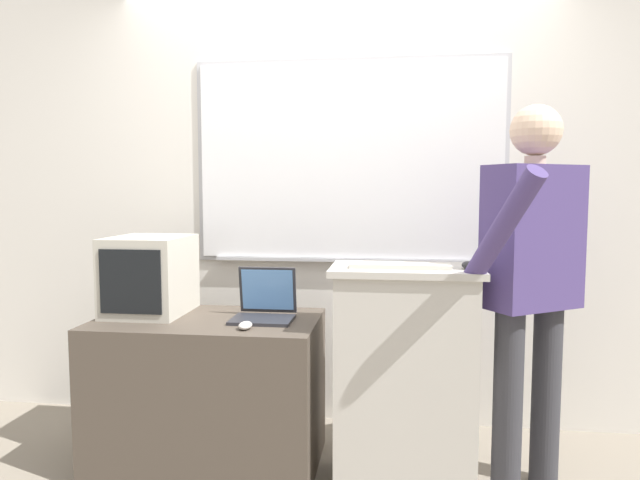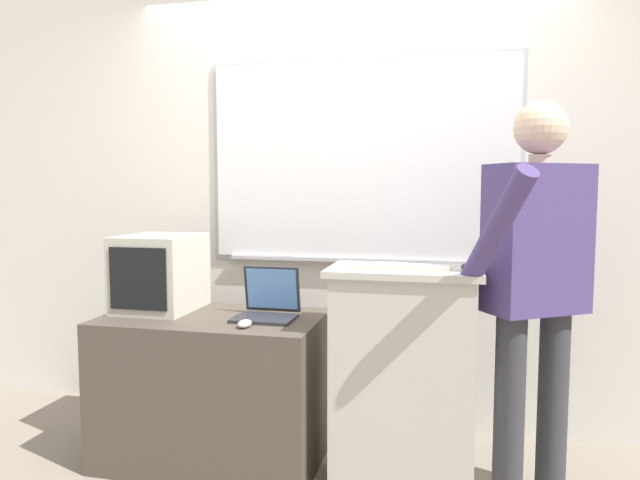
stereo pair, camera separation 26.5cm
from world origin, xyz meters
name	(u,v)px [view 1 (the left image)]	position (x,y,z in m)	size (l,w,h in m)	color
back_wall	(336,172)	(0.00, 1.12, 1.48)	(6.40, 0.17, 2.96)	silver
lectern_podium	(404,377)	(0.40, 0.33, 0.52)	(0.68, 0.40, 1.03)	#BCB7AD
side_desk	(209,392)	(-0.56, 0.42, 0.37)	(1.09, 0.64, 0.74)	#4C4238
person_presenter	(532,270)	(0.96, 0.37, 1.02)	(0.59, 0.73, 1.75)	#333338
laptop	(265,305)	(-0.28, 0.45, 0.81)	(0.29, 0.26, 0.25)	#28282D
wireless_keyboard	(400,266)	(0.38, 0.28, 1.04)	(0.44, 0.12, 0.02)	beige
computer_mouse_by_laptop	(245,325)	(-0.32, 0.23, 0.76)	(0.06, 0.10, 0.03)	silver
computer_mouse_by_keyboard	(469,265)	(0.67, 0.29, 1.05)	(0.06, 0.10, 0.03)	black
crt_monitor	(150,275)	(-0.89, 0.50, 0.94)	(0.37, 0.44, 0.39)	#BCB7A8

